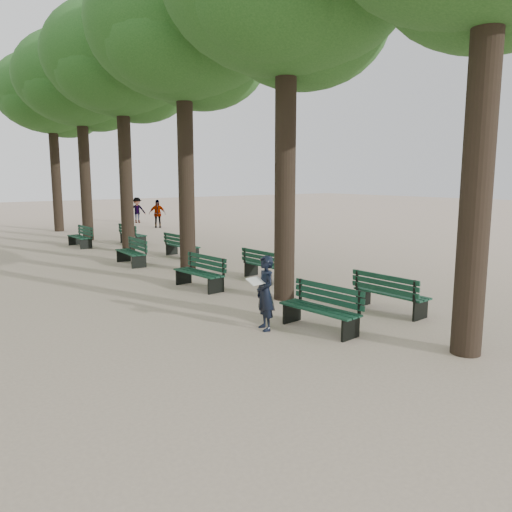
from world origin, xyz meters
TOP-DOWN VIEW (x-y plane):
  - ground at (0.00, 0.00)m, footprint 120.00×120.00m
  - tree_central_2 at (1.50, 8.00)m, footprint 6.00×6.00m
  - tree_central_3 at (1.50, 13.00)m, footprint 6.00×6.00m
  - tree_central_4 at (1.50, 18.00)m, footprint 6.00×6.00m
  - tree_central_5 at (1.50, 23.00)m, footprint 6.00×6.00m
  - bench_left_0 at (0.37, 0.53)m, footprint 0.73×1.84m
  - bench_left_1 at (0.37, 5.35)m, footprint 0.71×1.84m
  - bench_left_2 at (0.37, 10.09)m, footprint 0.67×1.83m
  - bench_left_3 at (0.37, 15.74)m, footprint 0.60×1.81m
  - bench_right_0 at (2.63, 0.54)m, footprint 0.65×1.82m
  - bench_right_1 at (2.63, 5.13)m, footprint 0.64×1.82m
  - bench_right_2 at (2.63, 10.49)m, footprint 0.66×1.83m
  - bench_right_3 at (2.63, 15.19)m, footprint 0.66×1.83m
  - man_with_map at (-0.49, 1.24)m, footprint 0.66×0.67m
  - pedestrian_c at (6.87, 21.37)m, footprint 1.04×0.75m
  - pedestrian_b at (7.22, 25.13)m, footprint 1.15×0.58m

SIDE VIEW (x-z plane):
  - ground at x=0.00m, z-range 0.00..0.00m
  - bench_left_0 at x=0.37m, z-range -0.19..0.73m
  - bench_left_1 at x=0.37m, z-range -0.19..0.73m
  - bench_left_2 at x=0.37m, z-range -0.19..0.73m
  - bench_left_3 at x=0.37m, z-range -0.19..0.73m
  - bench_right_0 at x=2.63m, z-range -0.19..0.73m
  - bench_right_1 at x=2.63m, z-range -0.19..0.73m
  - bench_right_2 at x=2.63m, z-range -0.19..0.73m
  - bench_right_3 at x=2.63m, z-range -0.19..0.73m
  - man_with_map at x=-0.49m, z-range 0.00..1.54m
  - pedestrian_c at x=6.87m, z-range 0.00..1.70m
  - pedestrian_b at x=7.22m, z-range 0.00..1.71m
  - tree_central_2 at x=1.50m, z-range 2.68..12.63m
  - tree_central_3 at x=1.50m, z-range 2.68..12.63m
  - tree_central_4 at x=1.50m, z-range 2.68..12.63m
  - tree_central_5 at x=1.50m, z-range 2.68..12.63m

